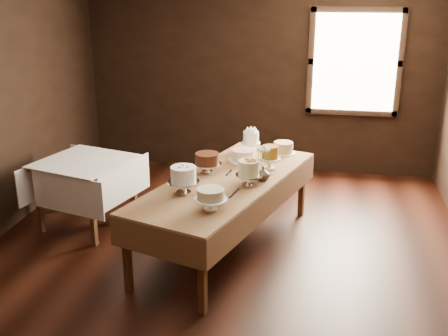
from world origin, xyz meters
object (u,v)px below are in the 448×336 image
at_px(cake_speckled, 283,148).
at_px(cake_server_c, 232,170).
at_px(display_table, 227,185).
at_px(cake_caramel, 270,159).
at_px(cake_server_d, 266,175).
at_px(cake_swirl, 184,181).
at_px(cake_cream, 211,200).
at_px(flower_vase, 263,173).
at_px(cake_server_b, 232,195).
at_px(cake_flowers, 249,174).
at_px(cake_lattice, 243,156).
at_px(cake_meringue, 251,141).
at_px(cake_server_e, 185,182).
at_px(side_table, 85,168).
at_px(cake_chocolate, 207,163).

xyz_separation_m(cake_speckled, cake_server_c, (-0.49, -0.70, -0.06)).
distance_m(display_table, cake_caramel, 0.59).
bearing_deg(cake_speckled, cake_server_d, -98.08).
bearing_deg(display_table, cake_server_c, 88.98).
relative_size(cake_swirl, cake_server_d, 1.25).
relative_size(display_table, cake_cream, 8.30).
relative_size(cake_server_d, flower_vase, 1.70).
relative_size(cake_caramel, cake_server_b, 1.10).
bearing_deg(cake_server_c, cake_cream, -172.38).
xyz_separation_m(cake_speckled, cake_server_b, (-0.36, -1.38, -0.06)).
distance_m(display_table, cake_server_d, 0.43).
distance_m(cake_flowers, cake_swirl, 0.65).
xyz_separation_m(cake_speckled, cake_caramel, (-0.10, -0.57, 0.05)).
height_order(cake_lattice, cake_server_c, cake_lattice).
distance_m(cake_caramel, cake_server_c, 0.42).
bearing_deg(cake_caramel, cake_meringue, 114.53).
distance_m(cake_meringue, flower_vase, 1.02).
height_order(cake_server_b, flower_vase, flower_vase).
bearing_deg(cake_caramel, cake_server_b, -108.09).
distance_m(cake_caramel, cake_flowers, 0.55).
height_order(cake_server_d, cake_server_e, same).
relative_size(cake_meringue, cake_server_e, 1.00).
xyz_separation_m(display_table, cake_server_d, (0.38, 0.18, 0.06)).
bearing_deg(cake_server_c, cake_swirl, 162.57).
xyz_separation_m(cake_cream, cake_server_c, (0.01, 1.04, -0.09)).
bearing_deg(side_table, cake_cream, -32.17).
relative_size(cake_speckled, cake_flowers, 1.05).
distance_m(display_table, cake_flowers, 0.32).
xyz_separation_m(cake_cream, cake_server_d, (0.38, 0.96, -0.09)).
height_order(cake_lattice, cake_cream, cake_cream).
bearing_deg(cake_cream, cake_lattice, 86.66).
relative_size(cake_cream, cake_server_c, 1.32).
distance_m(cake_meringue, cake_flowers, 1.16).
height_order(display_table, cake_lattice, cake_lattice).
distance_m(display_table, cake_server_c, 0.28).
relative_size(cake_chocolate, cake_server_b, 1.25).
distance_m(display_table, side_table, 1.66).
bearing_deg(cake_flowers, flower_vase, 55.23).
height_order(cake_caramel, cake_server_d, cake_caramel).
height_order(cake_speckled, cake_caramel, cake_caramel).
relative_size(cake_caramel, cake_chocolate, 0.88).
height_order(cake_speckled, flower_vase, flower_vase).
bearing_deg(cake_cream, cake_meringue, 86.54).
relative_size(cake_cream, cake_server_e, 1.32).
bearing_deg(cake_server_c, cake_chocolate, 120.82).
height_order(cake_meringue, flower_vase, cake_meringue).
height_order(cake_swirl, cake_server_e, cake_swirl).
relative_size(side_table, cake_server_c, 4.72).
distance_m(side_table, cake_lattice, 1.76).
bearing_deg(cake_swirl, cake_server_b, 2.95).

